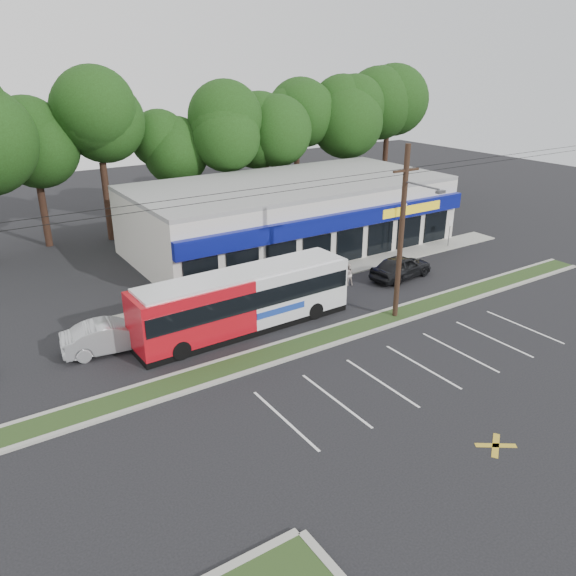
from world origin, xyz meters
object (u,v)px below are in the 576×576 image
(metrobus, at_px, (244,299))
(utility_pole, at_px, (400,229))
(lamp_post, at_px, (404,223))
(pedestrian_a, at_px, (315,275))
(car_silver, at_px, (111,336))
(pedestrian_b, at_px, (348,274))
(sign_post, at_px, (450,228))
(car_dark, at_px, (401,267))

(metrobus, bearing_deg, utility_pole, -25.56)
(lamp_post, height_order, pedestrian_a, lamp_post)
(car_silver, relative_size, pedestrian_b, 3.24)
(pedestrian_a, height_order, pedestrian_b, pedestrian_b)
(car_silver, xyz_separation_m, pedestrian_a, (14.13, 1.55, -0.06))
(car_silver, bearing_deg, lamp_post, -75.59)
(metrobus, relative_size, pedestrian_b, 8.28)
(sign_post, xyz_separation_m, car_dark, (-8.26, -3.07, -0.72))
(utility_pole, height_order, pedestrian_b, utility_pole)
(utility_pole, height_order, car_silver, utility_pole)
(metrobus, relative_size, pedestrian_a, 8.33)
(utility_pole, xyz_separation_m, sign_post, (13.17, 7.65, -3.86))
(sign_post, xyz_separation_m, car_silver, (-28.13, -2.52, -0.73))
(sign_post, distance_m, pedestrian_a, 14.06)
(car_silver, height_order, pedestrian_b, car_silver)
(lamp_post, xyz_separation_m, car_dark, (-3.26, -3.30, -1.84))
(utility_pole, relative_size, car_silver, 10.03)
(lamp_post, height_order, sign_post, lamp_post)
(car_dark, relative_size, pedestrian_a, 3.18)
(car_dark, bearing_deg, sign_post, -76.39)
(lamp_post, bearing_deg, metrobus, -165.07)
(sign_post, relative_size, pedestrian_b, 1.45)
(lamp_post, relative_size, metrobus, 0.33)
(lamp_post, relative_size, pedestrian_a, 2.78)
(sign_post, bearing_deg, pedestrian_b, -170.33)
(utility_pole, height_order, lamp_post, utility_pole)
(lamp_post, height_order, car_dark, lamp_post)
(utility_pole, relative_size, pedestrian_a, 32.67)
(pedestrian_a, bearing_deg, sign_post, 179.28)
(lamp_post, distance_m, metrobus, 16.72)
(car_dark, xyz_separation_m, car_silver, (-19.88, 0.55, -0.01))
(car_dark, height_order, car_silver, car_dark)
(pedestrian_b, bearing_deg, pedestrian_a, -14.81)
(metrobus, xyz_separation_m, car_silver, (-7.00, 1.55, -0.98))
(sign_post, distance_m, car_dark, 8.84)
(utility_pole, distance_m, pedestrian_a, 8.18)
(lamp_post, distance_m, pedestrian_a, 9.28)
(sign_post, relative_size, car_dark, 0.46)
(pedestrian_b, bearing_deg, sign_post, -154.85)
(car_silver, bearing_deg, sign_post, -77.24)
(metrobus, height_order, pedestrian_a, metrobus)
(metrobus, bearing_deg, lamp_post, 13.54)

